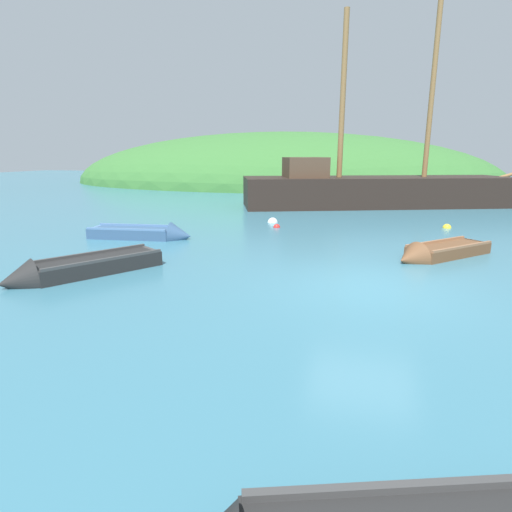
{
  "coord_description": "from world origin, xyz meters",
  "views": [
    {
      "loc": [
        -0.26,
        -9.19,
        2.89
      ],
      "look_at": [
        -2.99,
        1.55,
        0.17
      ],
      "focal_mm": 28.91,
      "sensor_mm": 36.0,
      "label": 1
    }
  ],
  "objects": [
    {
      "name": "buoy_white",
      "position": [
        -3.97,
        8.37,
        0.0
      ],
      "size": [
        0.44,
        0.44,
        0.44
      ],
      "primitive_type": "sphere",
      "color": "white",
      "rests_on": "ground"
    },
    {
      "name": "ground_plane",
      "position": [
        0.0,
        0.0,
        0.0
      ],
      "size": [
        120.0,
        120.0,
        0.0
      ],
      "primitive_type": "plane",
      "color": "teal"
    },
    {
      "name": "rowboat_near_dock",
      "position": [
        -7.62,
        3.83,
        0.12
      ],
      "size": [
        3.74,
        1.33,
        0.95
      ],
      "rotation": [
        0.0,
        0.0,
        0.1
      ],
      "color": "#335175",
      "rests_on": "ground"
    },
    {
      "name": "buoy_yellow",
      "position": [
        3.2,
        8.76,
        0.0
      ],
      "size": [
        0.34,
        0.34,
        0.34
      ],
      "primitive_type": "sphere",
      "color": "yellow",
      "rests_on": "ground"
    },
    {
      "name": "buoy_red",
      "position": [
        -3.55,
        7.21,
        0.0
      ],
      "size": [
        0.29,
        0.29,
        0.29
      ],
      "primitive_type": "sphere",
      "color": "red",
      "rests_on": "ground"
    },
    {
      "name": "sailing_ship",
      "position": [
        0.46,
        15.73,
        0.6
      ],
      "size": [
        17.58,
        8.65,
        12.08
      ],
      "rotation": [
        0.0,
        0.0,
        0.34
      ],
      "color": "black",
      "rests_on": "ground"
    },
    {
      "name": "rowboat_portside",
      "position": [
        1.97,
        3.33,
        0.11
      ],
      "size": [
        3.07,
        3.04,
        0.91
      ],
      "rotation": [
        0.0,
        0.0,
        3.92
      ],
      "color": "brown",
      "rests_on": "ground"
    },
    {
      "name": "rowboat_outer_left",
      "position": [
        -6.91,
        -0.83,
        0.13
      ],
      "size": [
        2.9,
        3.68,
        0.94
      ],
      "rotation": [
        0.0,
        0.0,
        4.13
      ],
      "color": "black",
      "rests_on": "ground"
    },
    {
      "name": "shore_hill",
      "position": [
        -9.14,
        34.66,
        0.0
      ],
      "size": [
        44.58,
        26.19,
        10.42
      ],
      "primitive_type": "ellipsoid",
      "color": "#387033",
      "rests_on": "ground"
    }
  ]
}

